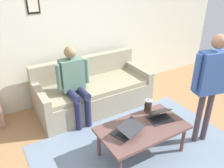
% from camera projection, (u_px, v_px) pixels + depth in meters
% --- Properties ---
extents(ground_plane, '(7.68, 7.68, 0.00)m').
position_uv_depth(ground_plane, '(142.00, 163.00, 3.13)').
color(ground_plane, '#A0744B').
extents(area_rug, '(2.84, 2.16, 0.01)m').
position_uv_depth(area_rug, '(145.00, 157.00, 3.22)').
color(area_rug, slate).
rests_on(area_rug, ground_plane).
extents(back_wall, '(7.04, 0.11, 2.70)m').
position_uv_depth(back_wall, '(72.00, 29.00, 4.20)').
color(back_wall, silver).
rests_on(back_wall, ground_plane).
extents(couch, '(2.03, 0.87, 0.88)m').
position_uv_depth(couch, '(93.00, 92.00, 4.26)').
color(couch, gray).
rests_on(couch, ground_plane).
extents(coffee_table, '(1.19, 0.66, 0.45)m').
position_uv_depth(coffee_table, '(142.00, 130.00, 3.11)').
color(coffee_table, brown).
rests_on(coffee_table, ground_plane).
extents(laptop_left, '(0.41, 0.40, 0.16)m').
position_uv_depth(laptop_left, '(127.00, 130.00, 2.95)').
color(laptop_left, '#28282D').
rests_on(laptop_left, coffee_table).
extents(laptop_center, '(0.35, 0.30, 0.15)m').
position_uv_depth(laptop_center, '(160.00, 116.00, 3.23)').
color(laptop_center, '#28282D').
rests_on(laptop_center, coffee_table).
extents(french_press, '(0.12, 0.10, 0.23)m').
position_uv_depth(french_press, '(148.00, 106.00, 3.36)').
color(french_press, '#4C3323').
rests_on(french_press, coffee_table).
extents(person_standing, '(0.58, 0.27, 1.63)m').
position_uv_depth(person_standing, '(211.00, 78.00, 3.07)').
color(person_standing, '#4B3C42').
rests_on(person_standing, ground_plane).
extents(person_seated, '(0.55, 0.51, 1.28)m').
position_uv_depth(person_seated, '(74.00, 81.00, 3.70)').
color(person_seated, '#252748').
rests_on(person_seated, ground_plane).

